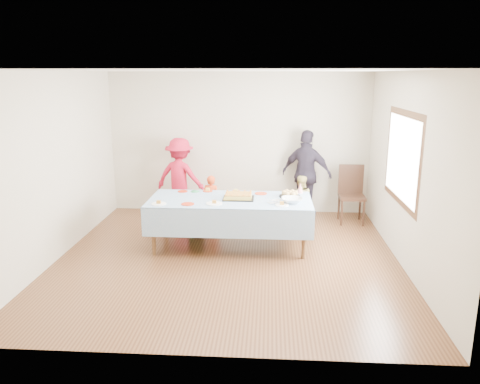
# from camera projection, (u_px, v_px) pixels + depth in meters

# --- Properties ---
(ground) EXTENTS (5.00, 5.00, 0.00)m
(ground) POSITION_uv_depth(u_px,v_px,m) (228.00, 258.00, 6.95)
(ground) COLOR #472714
(ground) RESTS_ON ground
(room_walls) EXTENTS (5.04, 5.04, 2.72)m
(room_walls) POSITION_uv_depth(u_px,v_px,m) (231.00, 139.00, 6.52)
(room_walls) COLOR #BEB69B
(room_walls) RESTS_ON ground
(party_table) EXTENTS (2.50, 1.10, 0.78)m
(party_table) POSITION_uv_depth(u_px,v_px,m) (230.00, 202.00, 7.23)
(party_table) COLOR #50361B
(party_table) RESTS_ON ground
(birthday_cake) EXTENTS (0.48, 0.37, 0.08)m
(birthday_cake) POSITION_uv_depth(u_px,v_px,m) (238.00, 196.00, 7.22)
(birthday_cake) COLOR black
(birthday_cake) RESTS_ON party_table
(rolls_tray) EXTENTS (0.34, 0.34, 0.10)m
(rolls_tray) POSITION_uv_depth(u_px,v_px,m) (290.00, 194.00, 7.34)
(rolls_tray) COLOR black
(rolls_tray) RESTS_ON party_table
(punch_bowl) EXTENTS (0.31, 0.31, 0.08)m
(punch_bowl) POSITION_uv_depth(u_px,v_px,m) (292.00, 200.00, 7.00)
(punch_bowl) COLOR silver
(punch_bowl) RESTS_ON party_table
(party_hat) EXTENTS (0.10, 0.10, 0.16)m
(party_hat) POSITION_uv_depth(u_px,v_px,m) (300.00, 188.00, 7.57)
(party_hat) COLOR silver
(party_hat) RESTS_ON party_table
(fork_pile) EXTENTS (0.24, 0.18, 0.07)m
(fork_pile) POSITION_uv_depth(u_px,v_px,m) (273.00, 201.00, 6.96)
(fork_pile) COLOR white
(fork_pile) RESTS_ON party_table
(plate_red_far_a) EXTENTS (0.16, 0.16, 0.01)m
(plate_red_far_a) POSITION_uv_depth(u_px,v_px,m) (183.00, 191.00, 7.66)
(plate_red_far_a) COLOR red
(plate_red_far_a) RESTS_ON party_table
(plate_red_far_b) EXTENTS (0.16, 0.16, 0.01)m
(plate_red_far_b) POSITION_uv_depth(u_px,v_px,m) (208.00, 191.00, 7.69)
(plate_red_far_b) COLOR red
(plate_red_far_b) RESTS_ON party_table
(plate_red_far_c) EXTENTS (0.16, 0.16, 0.01)m
(plate_red_far_c) POSITION_uv_depth(u_px,v_px,m) (236.00, 192.00, 7.59)
(plate_red_far_c) COLOR red
(plate_red_far_c) RESTS_ON party_table
(plate_red_far_d) EXTENTS (0.20, 0.20, 0.01)m
(plate_red_far_d) POSITION_uv_depth(u_px,v_px,m) (261.00, 193.00, 7.53)
(plate_red_far_d) COLOR red
(plate_red_far_d) RESTS_ON party_table
(plate_red_near) EXTENTS (0.19, 0.19, 0.01)m
(plate_red_near) POSITION_uv_depth(u_px,v_px,m) (188.00, 204.00, 6.92)
(plate_red_near) COLOR red
(plate_red_near) RESTS_ON party_table
(plate_white_left) EXTENTS (0.22, 0.22, 0.01)m
(plate_white_left) POSITION_uv_depth(u_px,v_px,m) (159.00, 204.00, 6.93)
(plate_white_left) COLOR white
(plate_white_left) RESTS_ON party_table
(plate_white_mid) EXTENTS (0.24, 0.24, 0.01)m
(plate_white_mid) POSITION_uv_depth(u_px,v_px,m) (214.00, 204.00, 6.94)
(plate_white_mid) COLOR white
(plate_white_mid) RESTS_ON party_table
(plate_white_right) EXTENTS (0.20, 0.20, 0.01)m
(plate_white_right) POSITION_uv_depth(u_px,v_px,m) (282.00, 205.00, 6.87)
(plate_white_right) COLOR white
(plate_white_right) RESTS_ON party_table
(dining_chair) EXTENTS (0.46, 0.46, 1.05)m
(dining_chair) POSITION_uv_depth(u_px,v_px,m) (351.00, 191.00, 8.55)
(dining_chair) COLOR black
(dining_chair) RESTS_ON ground
(toddler_left) EXTENTS (0.36, 0.27, 0.90)m
(toddler_left) POSITION_uv_depth(u_px,v_px,m) (211.00, 200.00, 8.45)
(toddler_left) COLOR #E1441C
(toddler_left) RESTS_ON ground
(toddler_mid) EXTENTS (0.46, 0.39, 0.81)m
(toddler_mid) POSITION_uv_depth(u_px,v_px,m) (195.00, 214.00, 7.76)
(toddler_mid) COLOR #2A8049
(toddler_mid) RESTS_ON ground
(toddler_right) EXTENTS (0.44, 0.34, 0.90)m
(toddler_right) POSITION_uv_depth(u_px,v_px,m) (300.00, 200.00, 8.41)
(toddler_right) COLOR #D3BF62
(toddler_right) RESTS_ON ground
(adult_left) EXTENTS (1.07, 0.78, 1.49)m
(adult_left) POSITION_uv_depth(u_px,v_px,m) (180.00, 177.00, 8.90)
(adult_left) COLOR red
(adult_left) RESTS_ON ground
(adult_right) EXTENTS (1.05, 0.77, 1.65)m
(adult_right) POSITION_uv_depth(u_px,v_px,m) (307.00, 174.00, 8.79)
(adult_right) COLOR #2C2634
(adult_right) RESTS_ON ground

